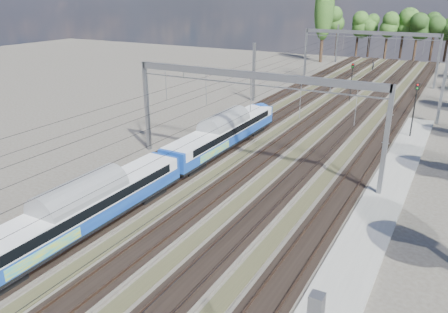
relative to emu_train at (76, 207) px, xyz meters
The scene contains 9 objects.
track_bed 31.64m from the emu_train, 81.81° to the left, with size 21.00×130.00×0.34m.
platform 17.77m from the emu_train, 20.71° to the left, with size 3.00×70.00×0.30m, color gray.
catenary 39.43m from the emu_train, 82.92° to the left, with size 25.65×130.00×9.00m.
tree_belt 80.04m from the emu_train, 82.26° to the left, with size 40.13×101.37×12.08m.
poplar 85.36m from the emu_train, 96.77° to the left, with size 4.40×4.40×19.04m.
emu_train is the anchor object (origin of this frame).
worker 77.52m from the emu_train, 87.57° to the left, with size 0.66×0.44×1.82m, color black.
signal_near 47.71m from the emu_train, 82.82° to the left, with size 0.41×0.38×5.73m.
signal_far 36.95m from the emu_train, 64.02° to the left, with size 0.44×0.41×6.24m.
Camera 1 is at (16.02, -3.59, 15.26)m, focal length 35.00 mm.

